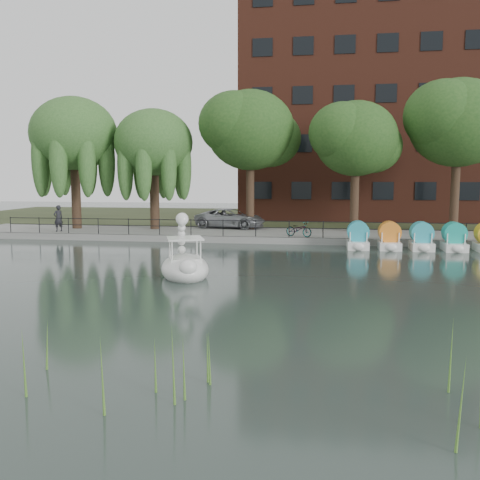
% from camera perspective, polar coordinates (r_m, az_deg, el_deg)
% --- Properties ---
extents(ground_plane, '(120.00, 120.00, 0.00)m').
position_cam_1_polar(ground_plane, '(19.28, -3.33, -5.22)').
color(ground_plane, '#3B4B44').
extents(promenade, '(40.00, 6.00, 0.40)m').
position_cam_1_polar(promenade, '(34.87, 2.26, 0.54)').
color(promenade, gray).
rests_on(promenade, ground_plane).
extents(kerb, '(40.00, 0.25, 0.40)m').
position_cam_1_polar(kerb, '(31.96, 1.64, -0.03)').
color(kerb, gray).
rests_on(kerb, ground_plane).
extents(land_strip, '(60.00, 22.00, 0.36)m').
position_cam_1_polar(land_strip, '(48.74, 4.19, 2.31)').
color(land_strip, '#47512D').
rests_on(land_strip, ground_plane).
extents(railing, '(32.00, 0.05, 1.00)m').
position_cam_1_polar(railing, '(32.05, 1.69, 1.69)').
color(railing, black).
rests_on(railing, promenade).
extents(apartment_building, '(20.00, 10.07, 18.00)m').
position_cam_1_polar(apartment_building, '(48.77, 12.72, 12.97)').
color(apartment_building, '#4C1E16').
rests_on(apartment_building, land_strip).
extents(willow_left, '(5.88, 5.88, 9.01)m').
position_cam_1_polar(willow_left, '(38.96, -17.31, 10.73)').
color(willow_left, '#473323').
rests_on(willow_left, promenade).
extents(willow_mid, '(5.32, 5.32, 8.15)m').
position_cam_1_polar(willow_mid, '(37.32, -9.21, 10.18)').
color(willow_mid, '#473323').
rests_on(willow_mid, promenade).
extents(broadleaf_center, '(6.00, 6.00, 9.25)m').
position_cam_1_polar(broadleaf_center, '(36.89, 1.11, 11.57)').
color(broadleaf_center, '#473323').
rests_on(broadleaf_center, promenade).
extents(broadleaf_right, '(5.40, 5.40, 8.32)m').
position_cam_1_polar(broadleaf_right, '(36.05, 12.27, 10.45)').
color(broadleaf_right, '#473323').
rests_on(broadleaf_right, promenade).
extents(broadleaf_far, '(6.30, 6.30, 9.71)m').
position_cam_1_polar(broadleaf_far, '(38.03, 22.25, 11.44)').
color(broadleaf_far, '#473323').
rests_on(broadleaf_far, promenade).
extents(minivan, '(3.52, 5.96, 1.56)m').
position_cam_1_polar(minivan, '(37.36, -1.02, 2.48)').
color(minivan, gray).
rests_on(minivan, promenade).
extents(bicycle, '(1.32, 1.80, 1.00)m').
position_cam_1_polar(bicycle, '(32.23, 6.30, 1.24)').
color(bicycle, gray).
rests_on(bicycle, promenade).
extents(pedestrian, '(0.80, 0.86, 1.98)m').
position_cam_1_polar(pedestrian, '(37.00, -18.82, 2.40)').
color(pedestrian, black).
rests_on(pedestrian, promenade).
extents(swan_boat, '(2.79, 3.44, 2.52)m').
position_cam_1_polar(swan_boat, '(21.48, -5.91, -2.50)').
color(swan_boat, white).
rests_on(swan_boat, ground_plane).
extents(pedal_boat_row, '(9.65, 1.70, 1.40)m').
position_cam_1_polar(pedal_boat_row, '(30.95, 20.34, 0.08)').
color(pedal_boat_row, white).
rests_on(pedal_boat_row, ground_plane).
extents(reed_bank, '(24.00, 2.40, 1.20)m').
position_cam_1_polar(reed_bank, '(9.77, -3.75, -13.70)').
color(reed_bank, '#669938').
rests_on(reed_bank, ground_plane).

